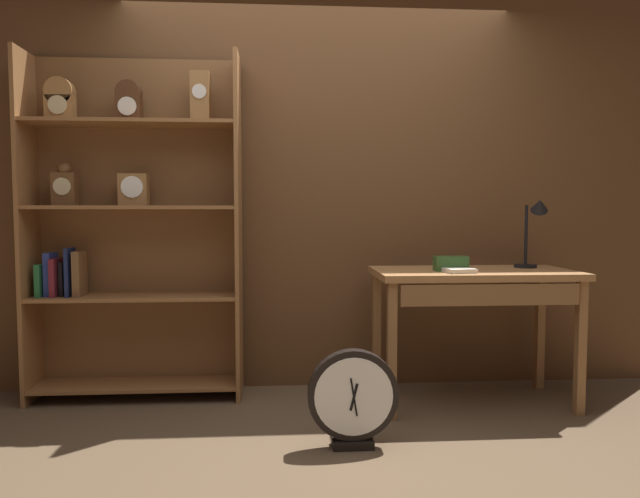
{
  "coord_description": "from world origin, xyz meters",
  "views": [
    {
      "loc": [
        -0.24,
        -2.44,
        1.16
      ],
      "look_at": [
        -0.02,
        0.78,
        0.95
      ],
      "focal_mm": 31.26,
      "sensor_mm": 36.0,
      "label": 1
    }
  ],
  "objects_px": {
    "bookshelf": "(130,224)",
    "desk_lamp": "(534,225)",
    "round_clock_large": "(353,398)",
    "workbench": "(474,288)",
    "toolbox_small": "(451,264)",
    "open_repair_manual": "(456,270)"
  },
  "relations": [
    {
      "from": "workbench",
      "to": "toolbox_small",
      "type": "distance_m",
      "value": 0.22
    },
    {
      "from": "desk_lamp",
      "to": "toolbox_small",
      "type": "relative_size",
      "value": 2.36
    },
    {
      "from": "round_clock_large",
      "to": "toolbox_small",
      "type": "bearing_deg",
      "value": 40.21
    },
    {
      "from": "bookshelf",
      "to": "desk_lamp",
      "type": "bearing_deg",
      "value": -3.92
    },
    {
      "from": "workbench",
      "to": "open_repair_manual",
      "type": "distance_m",
      "value": 0.2
    },
    {
      "from": "workbench",
      "to": "toolbox_small",
      "type": "bearing_deg",
      "value": -169.69
    },
    {
      "from": "workbench",
      "to": "desk_lamp",
      "type": "height_order",
      "value": "desk_lamp"
    },
    {
      "from": "bookshelf",
      "to": "open_repair_manual",
      "type": "xyz_separation_m",
      "value": [
        1.95,
        -0.37,
        -0.26
      ]
    },
    {
      "from": "workbench",
      "to": "open_repair_manual",
      "type": "xyz_separation_m",
      "value": [
        -0.14,
        -0.08,
        0.12
      ]
    },
    {
      "from": "open_repair_manual",
      "to": "desk_lamp",
      "type": "bearing_deg",
      "value": 9.3
    },
    {
      "from": "toolbox_small",
      "to": "open_repair_manual",
      "type": "bearing_deg",
      "value": -75.77
    },
    {
      "from": "bookshelf",
      "to": "desk_lamp",
      "type": "xyz_separation_m",
      "value": [
        2.51,
        -0.17,
        -0.01
      ]
    },
    {
      "from": "bookshelf",
      "to": "workbench",
      "type": "bearing_deg",
      "value": -7.77
    },
    {
      "from": "open_repair_manual",
      "to": "round_clock_large",
      "type": "bearing_deg",
      "value": -153.42
    },
    {
      "from": "desk_lamp",
      "to": "open_repair_manual",
      "type": "distance_m",
      "value": 0.64
    },
    {
      "from": "workbench",
      "to": "desk_lamp",
      "type": "relative_size",
      "value": 2.61
    },
    {
      "from": "workbench",
      "to": "round_clock_large",
      "type": "height_order",
      "value": "workbench"
    },
    {
      "from": "desk_lamp",
      "to": "round_clock_large",
      "type": "bearing_deg",
      "value": -150.43
    },
    {
      "from": "bookshelf",
      "to": "round_clock_large",
      "type": "bearing_deg",
      "value": -33.91
    },
    {
      "from": "desk_lamp",
      "to": "workbench",
      "type": "bearing_deg",
      "value": -164.62
    },
    {
      "from": "bookshelf",
      "to": "round_clock_large",
      "type": "xyz_separation_m",
      "value": [
        1.29,
        -0.87,
        -0.84
      ]
    },
    {
      "from": "desk_lamp",
      "to": "toolbox_small",
      "type": "bearing_deg",
      "value": -165.99
    }
  ]
}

